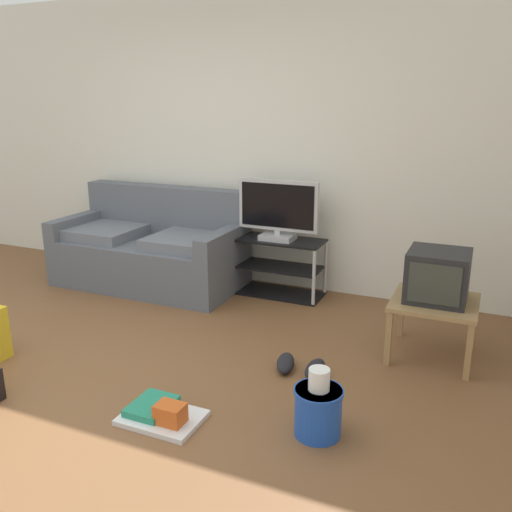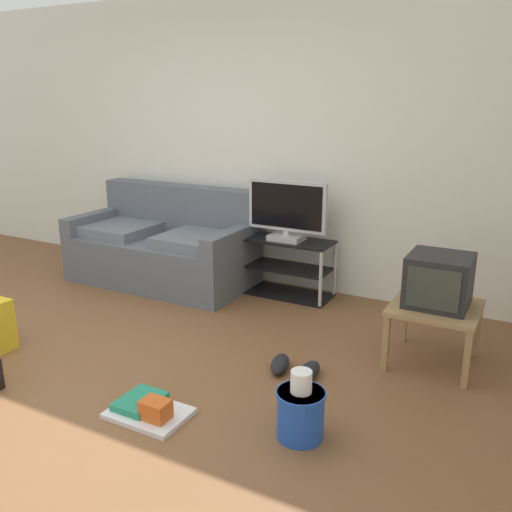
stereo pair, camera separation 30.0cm
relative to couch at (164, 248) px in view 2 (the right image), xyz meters
name	(u,v)px [view 2 (the right image)]	position (x,y,z in m)	size (l,w,h in m)	color
ground_plane	(61,381)	(0.63, -1.93, -0.35)	(9.00, 9.80, 0.02)	brown
wall_back	(245,141)	(0.63, 0.52, 1.01)	(9.00, 0.10, 2.70)	silver
couch	(164,248)	(0.00, 0.00, 0.00)	(1.77, 0.88, 0.91)	#565B66
tv_stand	(287,267)	(1.24, 0.20, -0.07)	(0.82, 0.37, 0.52)	black
flat_tv	(287,211)	(1.24, 0.18, 0.45)	(0.74, 0.22, 0.54)	#B2B2B7
side_table	(435,313)	(2.69, -0.55, 0.02)	(0.57, 0.57, 0.42)	#9E7A4C
crt_tv	(439,280)	(2.69, -0.53, 0.26)	(0.40, 0.40, 0.35)	#232326
cleaning_bucket	(301,410)	(2.24, -1.76, -0.18)	(0.27, 0.27, 0.39)	blue
sneakers_pair	(294,368)	(1.93, -1.14, -0.29)	(0.36, 0.28, 0.09)	black
floor_tray	(148,409)	(1.39, -1.99, -0.29)	(0.45, 0.33, 0.14)	silver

